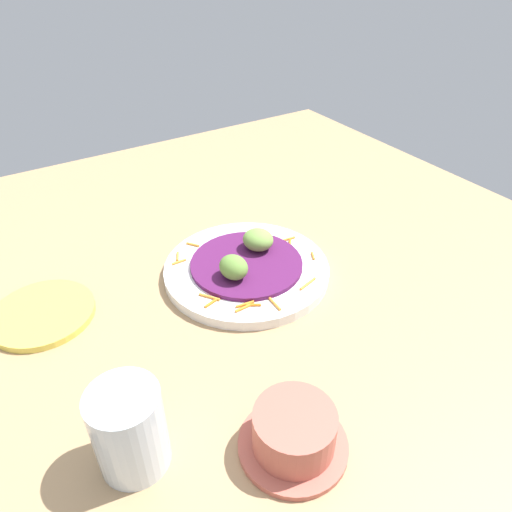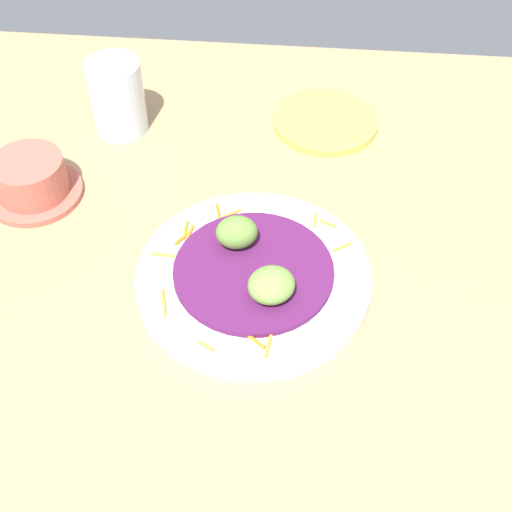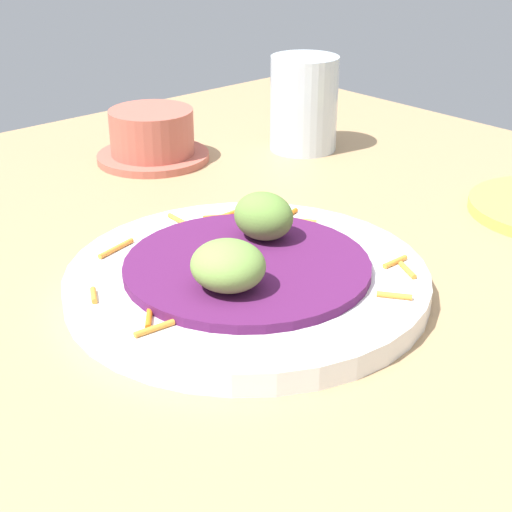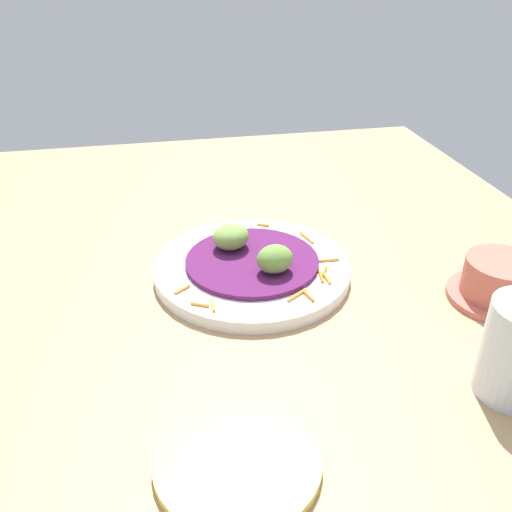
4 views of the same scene
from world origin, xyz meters
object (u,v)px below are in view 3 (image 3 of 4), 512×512
guac_scoop_center (264,216)px  water_glass (304,104)px  guac_scoop_left (228,266)px  main_plate (247,281)px  terracotta_bowl (152,138)px

guac_scoop_center → water_glass: bearing=39.3°
guac_scoop_left → guac_scoop_center: bearing=31.7°
main_plate → guac_scoop_center: (3.66, 2.26, 3.40)cm
guac_scoop_left → guac_scoop_center: guac_scoop_center is taller
main_plate → water_glass: (26.97, 21.32, 4.32)cm
guac_scoop_center → terracotta_bowl: (8.35, 26.96, -1.72)cm
main_plate → guac_scoop_center: bearing=31.7°
water_glass → terracotta_bowl: bearing=152.1°
guac_scoop_left → water_glass: size_ratio=0.50×
terracotta_bowl → water_glass: size_ratio=1.17×
guac_scoop_left → water_glass: water_glass is taller
guac_scoop_left → terracotta_bowl: (15.67, 31.49, -1.60)cm
main_plate → terracotta_bowl: terracotta_bowl is taller
water_glass → guac_scoop_center: bearing=-140.7°
main_plate → guac_scoop_left: guac_scoop_left is taller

